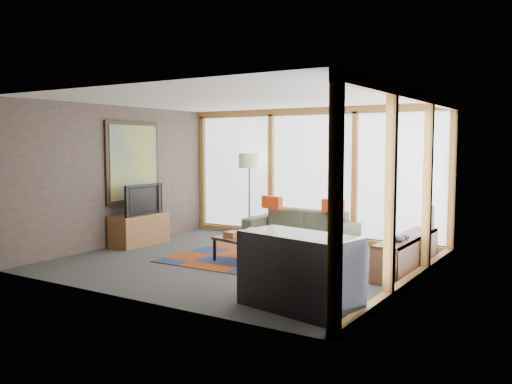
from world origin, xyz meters
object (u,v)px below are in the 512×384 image
Objects in this scene: floor_lamp at (249,195)px; bookshelf at (407,254)px; sofa at (300,227)px; coffee_table at (250,252)px; tv_console at (140,230)px; television at (140,199)px; bar_counter at (300,272)px.

floor_lamp is 0.82× the size of bookshelf.
coffee_table is at bearing -81.36° from sofa.
tv_console is (-1.16, -2.01, -0.56)m from floor_lamp.
television reaches higher than tv_console.
bookshelf is (2.23, 0.86, 0.06)m from coffee_table.
television is (-4.85, -0.58, 0.60)m from bookshelf.
tv_console is at bearing 65.23° from television.
bookshelf is 2.58m from bar_counter.
bar_counter reaches higher than bookshelf.
floor_lamp reaches higher than bar_counter.
sofa is at bearing -10.62° from floor_lamp.
floor_lamp is 2.82m from coffee_table.
tv_console reaches higher than coffee_table.
bookshelf is (2.42, -1.19, -0.06)m from sofa.
coffee_table is 1.04× the size of tv_console.
bookshelf is (3.73, -1.44, -0.59)m from floor_lamp.
coffee_table is (0.19, -2.05, -0.12)m from sofa.
bar_counter is at bearing -43.50° from coffee_table.
coffee_table is 0.87× the size of bar_counter.
tv_console is 1.16× the size of television.
floor_lamp is (-1.31, 0.25, 0.54)m from sofa.
bookshelf reaches higher than coffee_table.
tv_console reaches higher than bookshelf.
coffee_table is (1.51, -2.30, -0.65)m from floor_lamp.
coffee_table is at bearing -98.86° from television.
sofa is at bearing 153.78° from bookshelf.
bookshelf is 4.92m from tv_console.
bar_counter is (-0.47, -2.53, 0.18)m from bookshelf.
tv_console is 0.84× the size of bar_counter.
floor_lamp is at bearing 158.92° from bookshelf.
bar_counter is at bearing -59.10° from sofa.
coffee_table is 2.72m from television.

